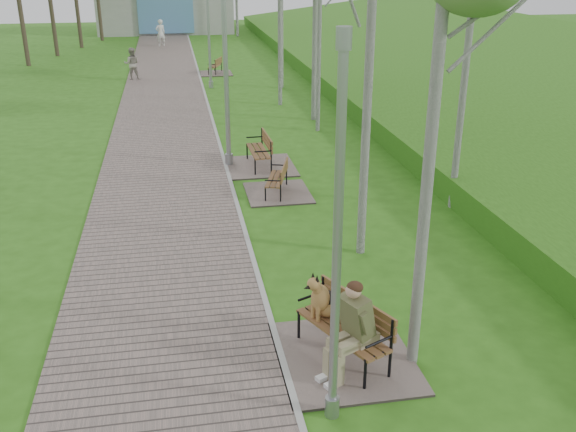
# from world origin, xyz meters

# --- Properties ---
(walkway) EXTENTS (3.50, 67.00, 0.04)m
(walkway) POSITION_xyz_m (-1.75, 21.50, 0.02)
(walkway) COLOR #665952
(walkway) RESTS_ON ground
(kerb) EXTENTS (0.10, 67.00, 0.05)m
(kerb) POSITION_xyz_m (0.00, 21.50, 0.03)
(kerb) COLOR #999993
(kerb) RESTS_ON ground
(embankment) EXTENTS (14.00, 70.00, 1.60)m
(embankment) POSITION_xyz_m (12.00, 20.00, 0.00)
(embankment) COLOR #3E851F
(embankment) RESTS_ON ground
(building_north) EXTENTS (10.00, 5.20, 4.00)m
(building_north) POSITION_xyz_m (-1.50, 50.97, 1.99)
(building_north) COLOR #9E9E99
(building_north) RESTS_ON ground
(bench_main) EXTENTS (2.01, 2.23, 1.75)m
(bench_main) POSITION_xyz_m (0.84, 6.48, 0.50)
(bench_main) COLOR #665952
(bench_main) RESTS_ON ground
(bench_second) EXTENTS (1.60, 1.78, 0.98)m
(bench_second) POSITION_xyz_m (1.08, 13.78, 0.18)
(bench_second) COLOR #665952
(bench_second) RESTS_ON ground
(bench_third) EXTENTS (1.93, 2.14, 1.18)m
(bench_third) POSITION_xyz_m (0.94, 16.04, 0.22)
(bench_third) COLOR #665952
(bench_third) RESTS_ON ground
(bench_far) EXTENTS (1.59, 1.76, 0.97)m
(bench_far) POSITION_xyz_m (0.83, 31.67, 0.18)
(bench_far) COLOR #665952
(bench_far) RESTS_ON ground
(lamp_post_near) EXTENTS (0.19, 0.19, 4.98)m
(lamp_post_near) POSITION_xyz_m (0.44, 5.31, 2.33)
(lamp_post_near) COLOR #929499
(lamp_post_near) RESTS_ON ground
(lamp_post_second) EXTENTS (0.23, 0.23, 5.88)m
(lamp_post_second) POSITION_xyz_m (0.11, 16.37, 2.75)
(lamp_post_second) COLOR #929499
(lamp_post_second) RESTS_ON ground
(lamp_post_third) EXTENTS (0.20, 0.20, 5.24)m
(lamp_post_third) POSITION_xyz_m (0.37, 27.99, 2.45)
(lamp_post_third) COLOR #929499
(lamp_post_third) RESTS_ON ground
(pedestrian_near) EXTENTS (0.74, 0.62, 1.72)m
(pedestrian_near) POSITION_xyz_m (-1.90, 42.53, 0.86)
(pedestrian_near) COLOR silver
(pedestrian_near) RESTS_ON ground
(pedestrian_far) EXTENTS (0.76, 0.61, 1.53)m
(pedestrian_far) POSITION_xyz_m (-3.20, 30.67, 0.76)
(pedestrian_far) COLOR #9E958A
(pedestrian_far) RESTS_ON ground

